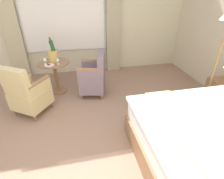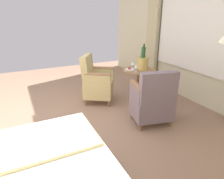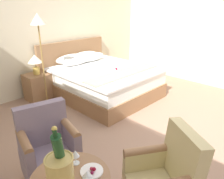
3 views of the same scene
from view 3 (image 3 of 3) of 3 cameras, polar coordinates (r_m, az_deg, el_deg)
ground_plane at (r=3.50m, az=12.65°, el=-12.55°), size 7.59×7.59×0.00m
wall_headboard_side at (r=5.22m, az=-17.15°, el=16.17°), size 5.86×0.12×3.05m
bed at (r=4.88m, az=-2.91°, el=2.63°), size 1.90×2.19×1.10m
nightstand at (r=4.91m, az=-18.64°, el=0.71°), size 0.53×0.44×0.56m
bedside_lamp at (r=4.75m, az=-19.46°, el=7.11°), size 0.29×0.29×0.41m
floor_lamp_brass at (r=4.33m, az=-18.48°, el=13.70°), size 0.28×0.28×1.77m
champagne_bucket at (r=1.73m, az=-13.52°, el=-19.00°), size 0.22×0.22×0.51m
wine_glass_near_bucket at (r=1.72m, az=-6.47°, el=-21.33°), size 0.08×0.08×0.13m
wine_glass_near_edge at (r=1.92m, az=-9.57°, el=-16.34°), size 0.07×0.07×0.13m
snack_plate at (r=1.88m, az=-5.28°, el=-20.41°), size 0.19×0.19×0.04m
armchair_by_window at (r=2.66m, az=-16.23°, el=-14.80°), size 0.68×0.62×0.91m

